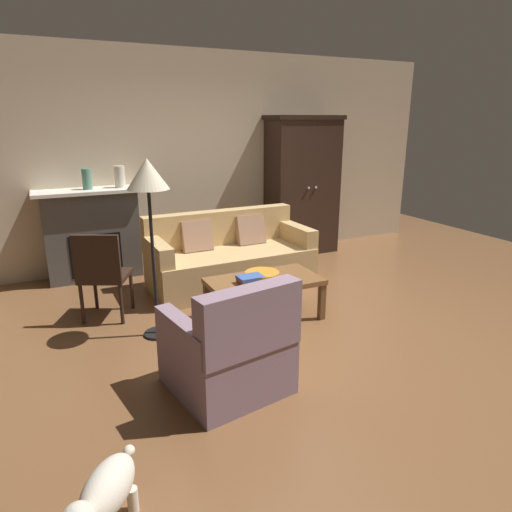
{
  "coord_description": "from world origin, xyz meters",
  "views": [
    {
      "loc": [
        -2.07,
        -3.45,
        1.92
      ],
      "look_at": [
        -0.11,
        0.63,
        0.55
      ],
      "focal_mm": 31.69,
      "sensor_mm": 36.0,
      "label": 1
    }
  ],
  "objects_px": {
    "floor_lamp": "(148,185)",
    "book_stack": "(251,279)",
    "couch": "(229,259)",
    "armchair_near_left": "(230,351)",
    "fruit_bowl": "(262,275)",
    "armoire": "(302,186)",
    "mantel_vase_jade": "(87,179)",
    "mantel_vase_cream": "(120,177)",
    "side_chair_wooden": "(102,271)",
    "dog": "(104,494)",
    "fireplace": "(93,234)",
    "coffee_table": "(264,284)"
  },
  "relations": [
    {
      "from": "armoire",
      "to": "couch",
      "type": "bearing_deg",
      "value": -149.97
    },
    {
      "from": "armchair_near_left",
      "to": "side_chair_wooden",
      "type": "relative_size",
      "value": 0.98
    },
    {
      "from": "armchair_near_left",
      "to": "floor_lamp",
      "type": "xyz_separation_m",
      "value": [
        -0.27,
        1.11,
        1.08
      ]
    },
    {
      "from": "coffee_table",
      "to": "dog",
      "type": "xyz_separation_m",
      "value": [
        -1.78,
        -1.9,
        -0.12
      ]
    },
    {
      "from": "fireplace",
      "to": "side_chair_wooden",
      "type": "xyz_separation_m",
      "value": [
        -0.07,
        -1.37,
        -0.06
      ]
    },
    {
      "from": "fruit_bowl",
      "to": "armchair_near_left",
      "type": "xyz_separation_m",
      "value": [
        -0.77,
        -1.02,
        -0.14
      ]
    },
    {
      "from": "couch",
      "to": "mantel_vase_jade",
      "type": "bearing_deg",
      "value": 146.63
    },
    {
      "from": "couch",
      "to": "fruit_bowl",
      "type": "distance_m",
      "value": 1.07
    },
    {
      "from": "armoire",
      "to": "book_stack",
      "type": "bearing_deg",
      "value": -131.44
    },
    {
      "from": "armoire",
      "to": "mantel_vase_cream",
      "type": "bearing_deg",
      "value": 178.66
    },
    {
      "from": "floor_lamp",
      "to": "book_stack",
      "type": "bearing_deg",
      "value": -9.68
    },
    {
      "from": "mantel_vase_jade",
      "to": "floor_lamp",
      "type": "xyz_separation_m",
      "value": [
        0.31,
        -1.9,
        0.15
      ]
    },
    {
      "from": "armoire",
      "to": "fruit_bowl",
      "type": "xyz_separation_m",
      "value": [
        -1.61,
        -1.93,
        -0.54
      ]
    },
    {
      "from": "mantel_vase_cream",
      "to": "fruit_bowl",
      "type": "bearing_deg",
      "value": -64.21
    },
    {
      "from": "mantel_vase_jade",
      "to": "mantel_vase_cream",
      "type": "distance_m",
      "value": 0.38
    },
    {
      "from": "book_stack",
      "to": "mantel_vase_jade",
      "type": "bearing_deg",
      "value": 120.16
    },
    {
      "from": "mantel_vase_jade",
      "to": "side_chair_wooden",
      "type": "height_order",
      "value": "mantel_vase_jade"
    },
    {
      "from": "mantel_vase_jade",
      "to": "mantel_vase_cream",
      "type": "xyz_separation_m",
      "value": [
        0.38,
        0.0,
        0.01
      ]
    },
    {
      "from": "book_stack",
      "to": "armchair_near_left",
      "type": "bearing_deg",
      "value": -122.63
    },
    {
      "from": "armoire",
      "to": "mantel_vase_cream",
      "type": "height_order",
      "value": "armoire"
    },
    {
      "from": "fireplace",
      "to": "armoire",
      "type": "relative_size",
      "value": 0.64
    },
    {
      "from": "fireplace",
      "to": "coffee_table",
      "type": "bearing_deg",
      "value": -56.05
    },
    {
      "from": "fireplace",
      "to": "dog",
      "type": "height_order",
      "value": "fireplace"
    },
    {
      "from": "couch",
      "to": "book_stack",
      "type": "relative_size",
      "value": 7.64
    },
    {
      "from": "mantel_vase_jade",
      "to": "side_chair_wooden",
      "type": "bearing_deg",
      "value": -93.11
    },
    {
      "from": "mantel_vase_cream",
      "to": "dog",
      "type": "bearing_deg",
      "value": -101.62
    },
    {
      "from": "fireplace",
      "to": "fruit_bowl",
      "type": "relative_size",
      "value": 3.74
    },
    {
      "from": "coffee_table",
      "to": "mantel_vase_jade",
      "type": "bearing_deg",
      "value": 124.19
    },
    {
      "from": "coffee_table",
      "to": "fruit_bowl",
      "type": "relative_size",
      "value": 3.27
    },
    {
      "from": "armchair_near_left",
      "to": "couch",
      "type": "bearing_deg",
      "value": 67.69
    },
    {
      "from": "dog",
      "to": "book_stack",
      "type": "bearing_deg",
      "value": 48.91
    },
    {
      "from": "fruit_bowl",
      "to": "mantel_vase_jade",
      "type": "xyz_separation_m",
      "value": [
        -1.34,
        1.99,
        0.79
      ]
    },
    {
      "from": "armoire",
      "to": "armchair_near_left",
      "type": "bearing_deg",
      "value": -128.8
    },
    {
      "from": "couch",
      "to": "coffee_table",
      "type": "distance_m",
      "value": 1.07
    },
    {
      "from": "fruit_bowl",
      "to": "side_chair_wooden",
      "type": "height_order",
      "value": "side_chair_wooden"
    },
    {
      "from": "armchair_near_left",
      "to": "fruit_bowl",
      "type": "bearing_deg",
      "value": 53.07
    },
    {
      "from": "armchair_near_left",
      "to": "mantel_vase_jade",
      "type": "bearing_deg",
      "value": 100.86
    },
    {
      "from": "mantel_vase_jade",
      "to": "armchair_near_left",
      "type": "height_order",
      "value": "mantel_vase_jade"
    },
    {
      "from": "book_stack",
      "to": "mantel_vase_cream",
      "type": "distance_m",
      "value": 2.34
    },
    {
      "from": "fireplace",
      "to": "floor_lamp",
      "type": "relative_size",
      "value": 0.78
    },
    {
      "from": "couch",
      "to": "book_stack",
      "type": "bearing_deg",
      "value": -101.96
    },
    {
      "from": "book_stack",
      "to": "mantel_vase_cream",
      "type": "relative_size",
      "value": 0.97
    },
    {
      "from": "couch",
      "to": "armoire",
      "type": "bearing_deg",
      "value": 30.03
    },
    {
      "from": "armchair_near_left",
      "to": "dog",
      "type": "height_order",
      "value": "armchair_near_left"
    },
    {
      "from": "mantel_vase_cream",
      "to": "fireplace",
      "type": "bearing_deg",
      "value": 177.3
    },
    {
      "from": "fruit_bowl",
      "to": "floor_lamp",
      "type": "height_order",
      "value": "floor_lamp"
    },
    {
      "from": "fireplace",
      "to": "mantel_vase_jade",
      "type": "relative_size",
      "value": 5.18
    },
    {
      "from": "couch",
      "to": "floor_lamp",
      "type": "xyz_separation_m",
      "value": [
        -1.12,
        -0.96,
        1.07
      ]
    },
    {
      "from": "mantel_vase_cream",
      "to": "armchair_near_left",
      "type": "distance_m",
      "value": 3.16
    },
    {
      "from": "coffee_table",
      "to": "armchair_near_left",
      "type": "relative_size",
      "value": 1.24
    }
  ]
}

